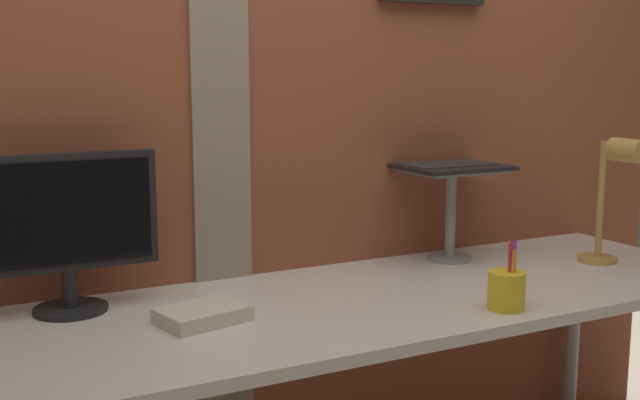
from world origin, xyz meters
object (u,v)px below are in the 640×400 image
laptop (439,151)px  desk_lamp (615,187)px  monitor (66,221)px  pen_cup (507,290)px

laptop → desk_lamp: size_ratio=0.82×
monitor → laptop: (1.15, 0.07, 0.11)m
laptop → pen_cup: size_ratio=1.83×
laptop → pen_cup: (-0.19, -0.55, -0.29)m
monitor → pen_cup: 1.09m
laptop → desk_lamp: laptop is taller
monitor → desk_lamp: 1.57m
desk_lamp → pen_cup: 0.64m
desk_lamp → pen_cup: bearing=-161.2°
monitor → pen_cup: bearing=-26.4°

